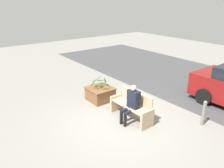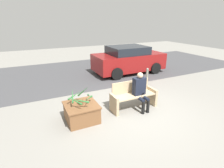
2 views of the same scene
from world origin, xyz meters
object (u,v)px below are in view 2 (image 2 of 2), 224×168
at_px(bench, 133,96).
at_px(parked_car, 128,60).
at_px(potted_plant, 81,98).
at_px(person_seated, 140,89).
at_px(bollard_post, 147,77).
at_px(planter_box, 82,112).

distance_m(bench, parked_car, 4.28).
bearing_deg(bench, potted_plant, -178.54).
relative_size(person_seated, bollard_post, 1.50).
height_order(bench, potted_plant, potted_plant).
bearing_deg(potted_plant, person_seated, -3.61).
bearing_deg(potted_plant, planter_box, 72.93).
height_order(parked_car, bollard_post, parked_car).
relative_size(planter_box, parked_car, 0.24).
relative_size(person_seated, planter_box, 1.35).
bearing_deg(bench, planter_box, -179.10).
distance_m(bench, potted_plant, 1.83).
bearing_deg(person_seated, planter_box, 175.87).
relative_size(potted_plant, bollard_post, 0.88).
distance_m(planter_box, bollard_post, 3.78).
bearing_deg(bollard_post, planter_box, -156.42).
distance_m(person_seated, bollard_post, 2.25).
relative_size(bench, potted_plant, 2.13).
bearing_deg(person_seated, parked_car, 64.21).
distance_m(person_seated, planter_box, 2.00).
xyz_separation_m(planter_box, potted_plant, (-0.01, -0.02, 0.46)).
xyz_separation_m(parked_car, bollard_post, (-0.38, -2.26, -0.30)).
height_order(bench, planter_box, bench).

